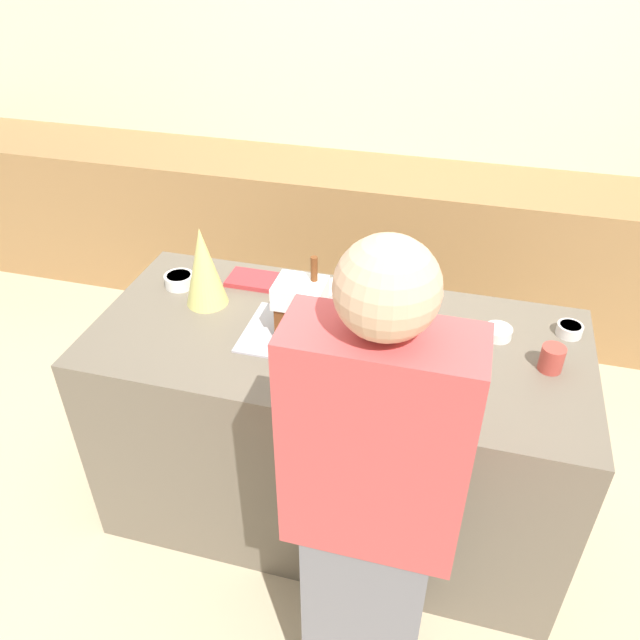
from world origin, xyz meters
TOP-DOWN VIEW (x-y plane):
  - ground_plane at (0.00, 0.00)m, footprint 12.00×12.00m
  - wall_back at (0.00, 1.94)m, footprint 8.00×0.05m
  - back_cabinet_block at (0.00, 1.61)m, footprint 6.00×0.60m
  - kitchen_island at (0.00, 0.00)m, footprint 1.77×0.82m
  - baking_tray at (-0.12, -0.03)m, footprint 0.41×0.31m
  - gingerbread_house at (-0.12, -0.03)m, footprint 0.17×0.15m
  - decorative_tree at (-0.53, 0.09)m, footprint 0.16×0.16m
  - candy_bowl_behind_tray at (0.55, 0.14)m, footprint 0.10×0.10m
  - candy_bowl_near_tray_right at (-0.07, 0.27)m, footprint 0.14×0.14m
  - candy_bowl_far_right at (0.32, 0.04)m, footprint 0.09×0.09m
  - candy_bowl_center_rear at (0.80, 0.23)m, footprint 0.09×0.09m
  - candy_bowl_front_corner at (-0.69, 0.17)m, footprint 0.12×0.12m
  - cookbook at (-0.41, 0.27)m, footprint 0.20×0.14m
  - mug at (0.73, 0.01)m, footprint 0.08×0.08m
  - person at (0.26, -0.69)m, footprint 0.44×0.55m

SIDE VIEW (x-z plane):
  - ground_plane at x=0.00m, z-range 0.00..0.00m
  - back_cabinet_block at x=0.00m, z-range 0.00..0.88m
  - kitchen_island at x=0.00m, z-range 0.00..0.90m
  - person at x=0.26m, z-range 0.03..1.71m
  - baking_tray at x=-0.12m, z-range 0.90..0.91m
  - cookbook at x=-0.41m, z-range 0.90..0.92m
  - candy_bowl_near_tray_right at x=-0.07m, z-range 0.90..0.94m
  - candy_bowl_far_right at x=0.32m, z-range 0.90..0.94m
  - candy_bowl_behind_tray at x=0.55m, z-range 0.90..0.94m
  - candy_bowl_center_rear at x=0.80m, z-range 0.90..0.94m
  - candy_bowl_front_corner at x=-0.69m, z-range 0.90..0.95m
  - mug at x=0.73m, z-range 0.90..0.99m
  - gingerbread_house at x=-0.12m, z-range 0.87..1.17m
  - decorative_tree at x=-0.53m, z-range 0.90..1.22m
  - wall_back at x=0.00m, z-range 0.00..2.60m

